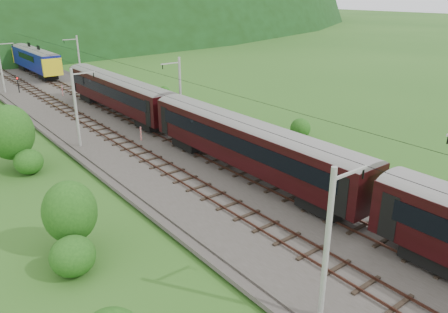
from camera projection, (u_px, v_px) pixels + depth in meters
ground at (390, 274)px, 25.28m from camera, size 600.00×600.00×0.00m
railbed at (271, 208)px, 32.59m from camera, size 14.00×220.00×0.30m
track_left at (247, 215)px, 31.14m from camera, size 2.40×220.00×0.27m
track_right at (293, 197)px, 33.89m from camera, size 2.40×220.00×0.27m
catenary_left at (76, 106)px, 43.75m from camera, size 2.54×192.28×8.00m
catenary_right at (180, 90)px, 50.77m from camera, size 2.54×192.28×8.00m
overhead_wires at (275, 119)px, 30.11m from camera, size 4.83×198.00×0.03m
train at (384, 188)px, 27.15m from camera, size 3.32×159.83×5.79m
hazard_post_near at (141, 134)px, 46.60m from camera, size 0.16×0.16×1.50m
hazard_post_far at (62, 90)px, 66.49m from camera, size 0.17×0.17×1.58m
signal at (18, 84)px, 68.13m from camera, size 0.26×0.26×2.39m
vegetation_left at (46, 183)px, 31.68m from camera, size 11.37×143.18×6.00m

